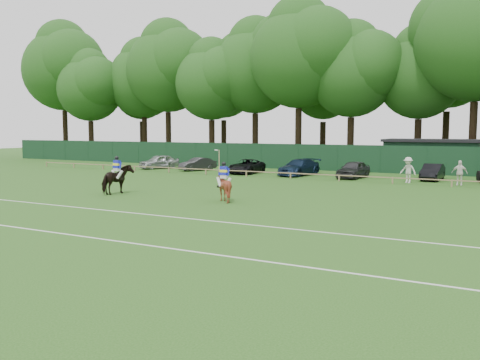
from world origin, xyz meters
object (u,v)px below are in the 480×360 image
Objects in this scene: sedan_navy at (299,167)px; hatch_grey at (353,169)px; sedan_grey at (198,164)px; horse_chestnut at (224,187)px; spectator_left at (408,170)px; estate_black at (433,172)px; horse_dark at (117,179)px; sedan_silver at (159,162)px; suv_black at (247,166)px; utility_shed at (432,156)px; spectator_mid at (459,173)px.

sedan_navy is 1.16× the size of hatch_grey.
sedan_grey is 10.48m from sedan_navy.
spectator_left is (7.12, 14.81, 0.15)m from horse_chestnut.
estate_black is 3.28m from spectator_left.
horse_dark is 0.51× the size of sedan_silver.
utility_shed reaches higher than suv_black.
spectator_left is at bearing -14.38° from hatch_grey.
spectator_left is (14.26, -1.52, 0.33)m from suv_black.
horse_dark is 19.51m from hatch_grey.
horse_chestnut is 0.36× the size of suv_black.
spectator_left is at bearing -122.62° from horse_chestnut.
suv_black is (0.23, 16.67, -0.27)m from horse_dark.
sedan_grey is 0.78× the size of sedan_navy.
spectator_mid is at bearing 18.41° from sedan_silver.
hatch_grey is at bearing -117.44° from utility_shed.
sedan_silver is 4.73m from sedan_grey.
utility_shed reaches higher than estate_black.
sedan_silver is at bearing -167.69° from spectator_left.
sedan_grey is 21.85m from utility_shed.
spectator_mid reaches higher than suv_black.
estate_black is (10.67, 1.13, -0.06)m from sedan_navy.
horse_dark is 29.77m from utility_shed.
spectator_mid is (17.76, -1.45, 0.26)m from suv_black.
spectator_mid is at bearing 18.61° from spectator_left.
horse_chestnut is 17.82m from suv_black.
horse_dark reaches higher than horse_chestnut.
horse_dark is 0.47× the size of suv_black.
horse_chestnut reaches higher than hatch_grey.
spectator_left is 1.08× the size of spectator_mid.
horse_dark is at bearing -94.08° from suv_black.
sedan_navy is (-2.23, 16.66, -0.11)m from horse_chestnut.
sedan_silver is 15.21m from sedan_navy.
suv_black is at bearing -173.60° from hatch_grey.
horse_chestnut reaches higher than sedan_navy.
estate_black is 2.01× the size of spectator_left.
hatch_grey is 2.17× the size of spectator_left.
horse_dark is at bearing -114.96° from hatch_grey.
sedan_navy is at bearing -173.84° from spectator_left.
spectator_mid is at bearing -7.93° from suv_black.
suv_black is 1.18× the size of estate_black.
sedan_grey is at bearing -175.40° from estate_black.
spectator_mid is (8.07, -1.58, 0.18)m from hatch_grey.
horse_chestnut is at bearing -176.31° from horse_dark.
horse_chestnut is at bearing -113.47° from estate_black.
sedan_silver is at bearing 173.14° from suv_black.
sedan_navy is (15.20, -0.32, -0.01)m from sedan_silver.
suv_black is 14.34m from spectator_left.
spectator_mid reaches higher than horse_chestnut.
hatch_grey is at bearing 6.81° from sedan_navy.
utility_shed is (4.73, 9.11, 0.83)m from hatch_grey.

